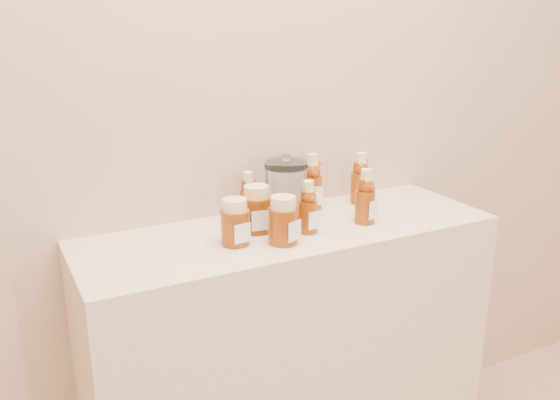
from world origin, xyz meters
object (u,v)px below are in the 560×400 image
bear_bottle_back_left (248,192)px  honey_jar_left (235,222)px  glass_canister (286,188)px  bear_bottle_front_left (308,203)px  display_table (290,366)px

bear_bottle_back_left → honey_jar_left: size_ratio=1.30×
bear_bottle_back_left → glass_canister: 0.11m
bear_bottle_front_left → bear_bottle_back_left: bearing=110.6°
honey_jar_left → bear_bottle_front_left: bearing=-8.4°
bear_bottle_front_left → glass_canister: bearing=84.6°
glass_canister → display_table: bearing=-107.8°
glass_canister → honey_jar_left: bearing=-152.5°
display_table → bear_bottle_back_left: bear_bottle_back_left is taller
display_table → bear_bottle_back_left: size_ratio=7.44×
bear_bottle_front_left → glass_canister: size_ratio=0.86×
display_table → glass_canister: (0.02, 0.07, 0.55)m
bear_bottle_front_left → honey_jar_left: size_ratio=1.35×
display_table → glass_canister: glass_canister is taller
bear_bottle_back_left → glass_canister: glass_canister is taller
display_table → glass_canister: size_ratio=6.16×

